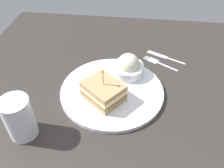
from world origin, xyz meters
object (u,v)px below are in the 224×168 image
at_px(coleslaw_bowl, 128,67).
at_px(fork, 157,62).
at_px(sandwich_half_center, 103,91).
at_px(drink_glass, 20,120).
at_px(knife, 164,56).
at_px(plate, 112,91).

bearing_deg(coleslaw_bowl, fork, 132.37).
relative_size(sandwich_half_center, coleslaw_bowl, 1.36).
xyz_separation_m(sandwich_half_center, drink_glass, (0.13, -0.17, 0.01)).
bearing_deg(knife, plate, -38.50).
xyz_separation_m(plate, sandwich_half_center, (0.04, -0.02, 0.03)).
bearing_deg(plate, coleslaw_bowl, 152.69).
bearing_deg(plate, fork, 140.70).
distance_m(plate, sandwich_half_center, 0.05).
bearing_deg(sandwich_half_center, knife, 143.19).
xyz_separation_m(plate, drink_glass, (0.16, -0.19, 0.04)).
bearing_deg(fork, knife, 145.44).
bearing_deg(coleslaw_bowl, sandwich_half_center, -27.10).
relative_size(drink_glass, fork, 0.96).
distance_m(sandwich_half_center, coleslaw_bowl, 0.12).
xyz_separation_m(drink_glass, knife, (-0.35, 0.34, -0.05)).
bearing_deg(knife, coleslaw_bowl, -44.34).
xyz_separation_m(plate, fork, (-0.16, 0.13, -0.00)).
height_order(plate, knife, plate).
height_order(coleslaw_bowl, drink_glass, drink_glass).
distance_m(coleslaw_bowl, drink_glass, 0.33).
bearing_deg(drink_glass, coleslaw_bowl, 136.07).
distance_m(sandwich_half_center, drink_glass, 0.21).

